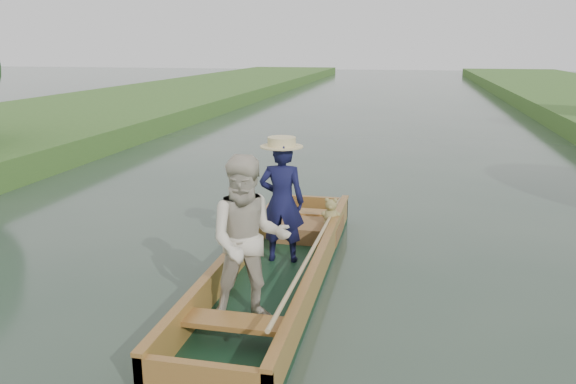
# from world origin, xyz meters

# --- Properties ---
(ground) EXTENTS (120.00, 120.00, 0.00)m
(ground) POSITION_xyz_m (0.00, 0.00, 0.00)
(ground) COLOR #283D30
(ground) RESTS_ON ground
(trees_far) EXTENTS (21.99, 12.89, 4.35)m
(trees_far) POSITION_xyz_m (3.27, 5.23, 2.48)
(trees_far) COLOR #47331E
(trees_far) RESTS_ON ground
(punt) EXTENTS (1.13, 5.00, 1.75)m
(punt) POSITION_xyz_m (0.00, -0.23, 0.57)
(punt) COLOR #13301D
(punt) RESTS_ON ground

